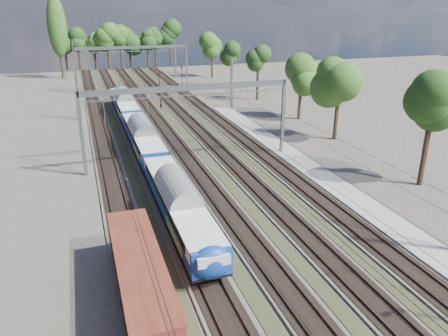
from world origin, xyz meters
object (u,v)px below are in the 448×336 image
object	(u,v)px
freight_boxcar	(141,279)
emu_train	(143,134)
signal_near	(159,82)
signal_far	(182,75)
worker	(161,104)

from	to	relation	value
freight_boxcar	emu_train	bearing A→B (deg)	81.19
emu_train	signal_near	xyz separation A→B (m)	(7.54, 29.62, 1.11)
emu_train	signal_far	bearing A→B (deg)	69.67
worker	freight_boxcar	bearing A→B (deg)	171.62
freight_boxcar	signal_near	world-z (taller)	signal_near
signal_near	signal_far	size ratio (longest dim) A/B	0.99
emu_train	freight_boxcar	xyz separation A→B (m)	(-4.50, -29.06, -0.37)
freight_boxcar	signal_far	bearing A→B (deg)	74.65
signal_near	emu_train	bearing A→B (deg)	-100.15
emu_train	signal_far	xyz separation A→B (m)	(13.40, 36.17, 1.15)
freight_boxcar	worker	xyz separation A→B (m)	(10.96, 51.87, -1.13)
emu_train	worker	xyz separation A→B (m)	(6.46, 22.81, -1.50)
signal_near	signal_far	xyz separation A→B (m)	(5.86, 6.55, 0.04)
freight_boxcar	signal_near	size ratio (longest dim) A/B	2.33
worker	signal_near	world-z (taller)	signal_near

